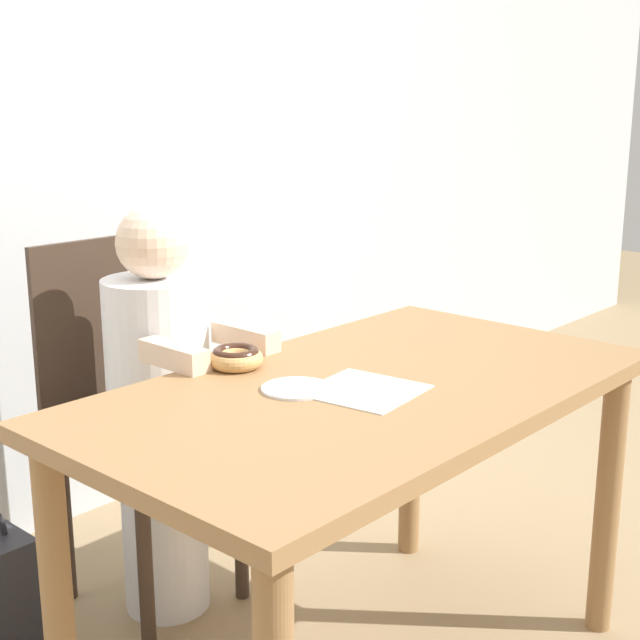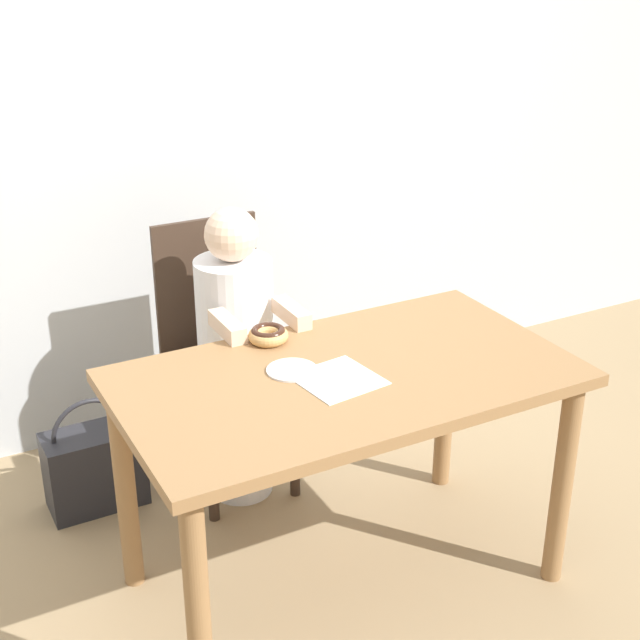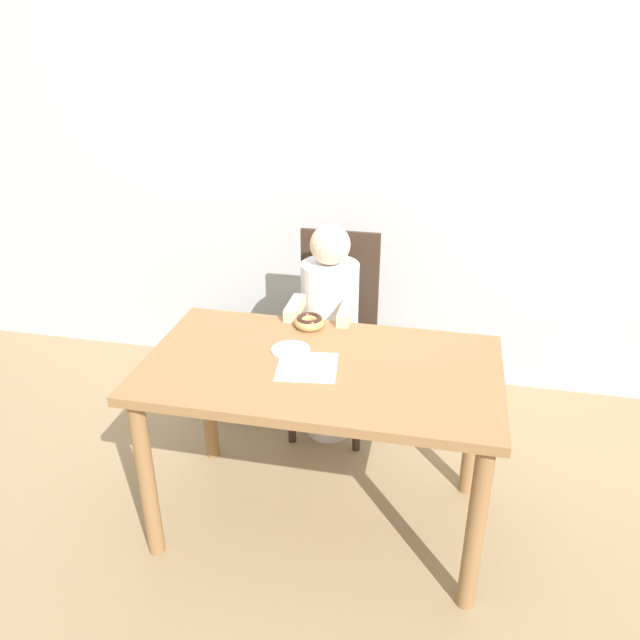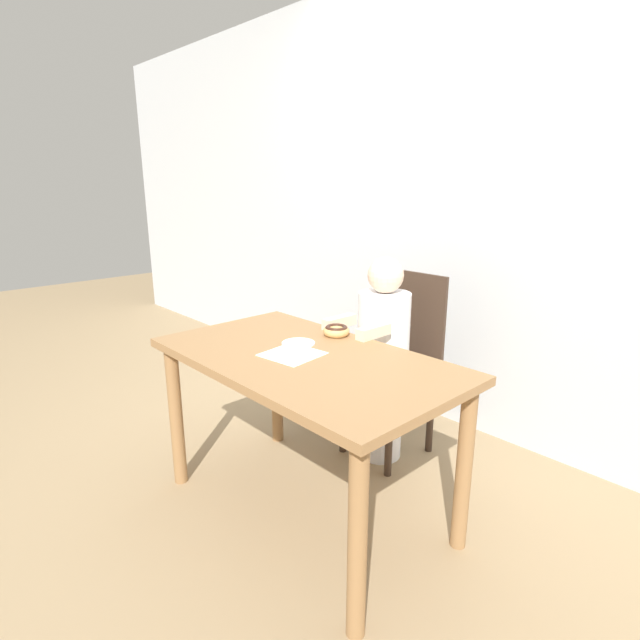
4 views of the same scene
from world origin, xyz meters
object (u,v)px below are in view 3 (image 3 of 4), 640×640
object	(u,v)px
donut	(309,321)
chair	(334,332)
handbag	(244,377)
child_figure	(329,336)

from	to	relation	value
donut	chair	bearing A→B (deg)	87.10
donut	handbag	distance (m)	0.86
child_figure	donut	xyz separation A→B (m)	(-0.02, -0.30, 0.21)
child_figure	handbag	bearing A→B (deg)	161.64
chair	child_figure	bearing A→B (deg)	-90.00
handbag	child_figure	bearing A→B (deg)	-18.36
child_figure	donut	bearing A→B (deg)	-94.05
chair	handbag	world-z (taller)	chair
handbag	donut	bearing A→B (deg)	-45.36
child_figure	handbag	world-z (taller)	child_figure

